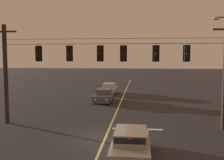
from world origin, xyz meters
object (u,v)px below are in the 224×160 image
Objects in this scene: traffic_light_right_inner at (123,53)px; car_oncoming_trailing at (109,89)px; traffic_light_leftmost at (38,53)px; traffic_light_centre at (100,53)px; traffic_light_rightmost at (156,53)px; traffic_light_far_right at (187,53)px; car_waiting_near_lane at (131,144)px; traffic_light_left_inner at (69,53)px; car_oncoming_lead at (104,96)px.

traffic_light_right_inner is 0.28× the size of car_oncoming_trailing.
traffic_light_centre is at bearing 0.00° from traffic_light_leftmost.
traffic_light_leftmost is at bearing 180.00° from traffic_light_right_inner.
traffic_light_rightmost is 2.04m from traffic_light_far_right.
traffic_light_far_right reaches higher than car_waiting_near_lane.
traffic_light_left_inner and traffic_light_far_right have the same top height.
car_waiting_near_lane is 15.84m from car_oncoming_lead.
traffic_light_far_right is 0.28× the size of car_waiting_near_lane.
car_oncoming_trailing is at bearing 91.41° from car_oncoming_lead.
car_oncoming_trailing is at bearing 78.42° from traffic_light_leftmost.
traffic_light_far_right is at bearing -65.55° from car_oncoming_trailing.
traffic_light_rightmost is 0.28× the size of car_waiting_near_lane.
traffic_light_centre is 1.00× the size of traffic_light_far_right.
traffic_light_rightmost and traffic_light_far_right have the same top height.
traffic_light_right_inner reaches higher than car_oncoming_trailing.
traffic_light_right_inner and traffic_light_rightmost have the same top height.
car_oncoming_lead is (-6.96, 9.83, -4.44)m from traffic_light_far_right.
traffic_light_right_inner and traffic_light_far_right have the same top height.
car_waiting_near_lane is (-3.51, -5.63, -4.44)m from traffic_light_far_right.
traffic_light_far_right is 7.98m from car_waiting_near_lane.
traffic_light_far_right reaches higher than car_oncoming_trailing.
car_waiting_near_lane is (4.54, -5.63, -4.44)m from traffic_light_left_inner.
traffic_light_leftmost is at bearing 140.33° from car_waiting_near_lane.
traffic_light_rightmost is at bearing 0.00° from traffic_light_right_inner.
traffic_light_centre is at bearing 180.00° from traffic_light_rightmost.
traffic_light_leftmost reaches higher than car_oncoming_trailing.
car_oncoming_lead is 1.00× the size of car_oncoming_trailing.
traffic_light_right_inner is at bearing 0.00° from traffic_light_left_inner.
car_waiting_near_lane and car_oncoming_lead have the same top height.
traffic_light_leftmost is at bearing -108.76° from car_oncoming_lead.
car_waiting_near_lane is at bearing -80.42° from car_oncoming_trailing.
traffic_light_leftmost reaches higher than car_oncoming_lead.
car_oncoming_lead is at bearing 71.24° from traffic_light_leftmost.
traffic_light_centre is 10.84m from car_oncoming_lead.
traffic_light_centre is 3.83m from traffic_light_rightmost.
car_oncoming_trailing is (-0.14, 5.78, 0.00)m from car_oncoming_lead.
traffic_light_leftmost is 1.00× the size of traffic_light_centre.
traffic_light_centre is (2.19, 0.00, 0.00)m from traffic_light_left_inner.
traffic_light_leftmost is 6.05m from traffic_light_right_inner.
traffic_light_leftmost is 16.55m from car_oncoming_trailing.
traffic_light_rightmost is 7.32m from car_waiting_near_lane.
traffic_light_far_right is 12.84m from car_oncoming_lead.
traffic_light_centre is 1.00× the size of traffic_light_right_inner.
traffic_light_rightmost is at bearing 0.00° from traffic_light_centre.
car_oncoming_lead is at bearing 125.28° from traffic_light_far_right.
traffic_light_far_right is 17.72m from car_oncoming_trailing.
traffic_light_right_inner is 16.48m from car_oncoming_trailing.
traffic_light_right_inner is (6.05, 0.00, 0.00)m from traffic_light_leftmost.
traffic_light_leftmost and traffic_light_centre have the same top height.
traffic_light_left_inner is 3.81m from traffic_light_right_inner.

